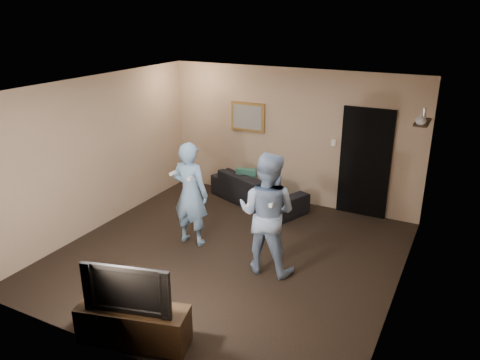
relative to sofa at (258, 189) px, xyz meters
The scene contains 19 objects.
ground 2.13m from the sofa, 77.23° to the right, with size 5.00×5.00×0.00m, color black.
ceiling 3.12m from the sofa, 77.23° to the right, with size 5.00×5.00×0.04m, color silver.
wall_back 1.19m from the sofa, 43.62° to the left, with size 5.00×0.04×2.60m, color tan.
wall_front 4.69m from the sofa, 84.16° to the right, with size 5.00×0.04×2.60m, color tan.
wall_left 3.06m from the sofa, 134.69° to the right, with size 0.04×5.00×2.60m, color tan.
wall_right 3.75m from the sofa, 34.73° to the right, with size 0.04×5.00×2.60m, color tan.
sofa is the anchor object (origin of this frame).
throw_pillow 0.32m from the sofa, behind, with size 0.39×0.12×0.39m, color #1A4F43.
painting_frame 1.44m from the sofa, 135.99° to the left, with size 0.72×0.05×0.57m, color olive.
painting_canvas 1.43m from the sofa, 137.89° to the left, with size 0.62×0.01×0.47m, color slate.
doorway 2.08m from the sofa, 12.20° to the left, with size 0.90×0.06×2.00m, color black.
light_switch 1.71m from the sofa, 17.67° to the left, with size 0.08×0.02×0.12m, color silver.
wall_shelf 3.33m from the sofa, ahead, with size 0.20×0.60×0.03m, color black.
shelf_vase 3.41m from the sofa, 10.13° to the right, with size 0.16×0.16×0.17m, color #B1B1B6.
shelf_figurine 3.38m from the sofa, ahead, with size 0.06×0.06×0.18m, color white.
tv_console 4.38m from the sofa, 83.53° to the right, with size 1.26×0.41×0.45m, color black.
television 4.40m from the sofa, 83.53° to the right, with size 1.01×0.13×0.58m, color black.
wii_player_left 2.05m from the sofa, 97.82° to the right, with size 0.62×0.49×1.70m.
wii_player_right 2.53m from the sofa, 62.01° to the right, with size 0.90×0.71×1.79m.
Camera 1 is at (3.11, -5.65, 3.62)m, focal length 35.00 mm.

